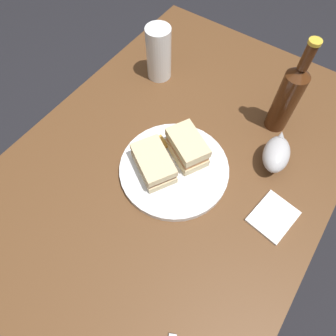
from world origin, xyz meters
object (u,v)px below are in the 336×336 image
sandwich_half_left (187,147)px  gravy_boat (276,154)px  napkin (273,217)px  cider_bottle (288,97)px  sandwich_half_right (154,163)px  pint_glass (159,56)px  plate (174,169)px

sandwich_half_left → gravy_boat: sandwich_half_left is taller
gravy_boat → napkin: bearing=-153.7°
gravy_boat → cider_bottle: size_ratio=0.46×
gravy_boat → napkin: gravy_boat is taller
sandwich_half_right → cider_bottle: bearing=-30.5°
sandwich_half_left → napkin: size_ratio=1.23×
sandwich_half_left → gravy_boat: (0.12, -0.20, -0.01)m
pint_glass → gravy_boat: 0.46m
cider_bottle → napkin: 0.31m
pint_glass → napkin: 0.57m
gravy_boat → cider_bottle: (0.13, 0.05, 0.07)m
cider_bottle → sandwich_half_right: bearing=149.5°
gravy_boat → pint_glass: bearing=77.5°
plate → sandwich_half_right: (-0.03, 0.04, 0.04)m
cider_bottle → gravy_boat: bearing=-158.7°
plate → gravy_boat: (0.17, -0.20, 0.03)m
pint_glass → cider_bottle: bearing=-86.0°
pint_glass → gravy_boat: (-0.10, -0.44, -0.03)m
plate → napkin: (0.03, -0.27, -0.00)m
plate → sandwich_half_left: sandwich_half_left is taller
sandwich_half_right → cider_bottle: cider_bottle is taller
sandwich_half_right → gravy_boat: 0.32m
sandwich_half_left → plate: bearing=174.3°
pint_glass → napkin: bearing=-115.0°
plate → napkin: size_ratio=2.61×
sandwich_half_left → sandwich_half_right: size_ratio=0.93×
pint_glass → cider_bottle: cider_bottle is taller
plate → cider_bottle: (0.30, -0.15, 0.10)m
pint_glass → napkin: (-0.24, -0.51, -0.07)m
napkin → pint_glass: bearing=65.0°
plate → pint_glass: (0.27, 0.24, 0.07)m
plate → cider_bottle: bearing=-27.3°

